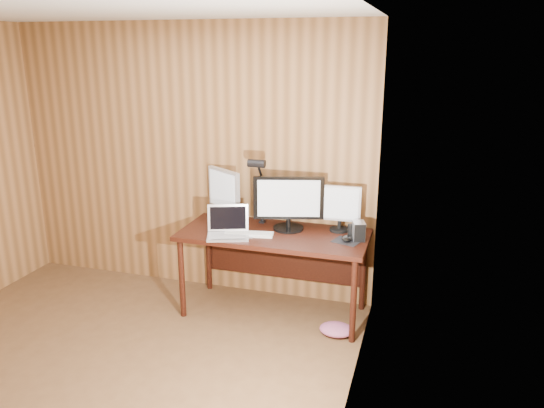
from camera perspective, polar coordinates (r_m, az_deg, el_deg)
The scene contains 14 objects.
room_shell at distance 3.41m, azimuth -23.27°, elevation -2.25°, with size 4.00×4.00×4.00m.
desk at distance 4.63m, azimuth 0.44°, elevation -4.24°, with size 1.60×0.70×0.75m.
monitor_center at distance 4.53m, azimuth 1.80°, elevation 0.20°, with size 0.59×0.26×0.47m.
monitor_left at distance 4.77m, azimuth -5.19°, elevation 1.16°, with size 0.38×0.26×0.48m.
monitor_right at distance 4.54m, azimuth 7.33°, elevation -0.33°, with size 0.35×0.17×0.40m.
laptop at distance 4.46m, azimuth -4.76°, elevation -2.63°, with size 0.41×0.37×0.25m.
keyboard at distance 4.47m, azimuth -2.60°, elevation -3.22°, with size 0.44×0.20×0.02m.
mousepad at distance 4.36m, azimuth 8.04°, elevation -3.98°, with size 0.21×0.17×0.00m, color black.
mouse at distance 4.36m, azimuth 8.05°, elevation -3.70°, with size 0.08×0.12×0.04m, color black.
hard_drive at distance 4.39m, azimuth 9.30°, elevation -2.88°, with size 0.13×0.16×0.15m.
phone at distance 4.44m, azimuth -2.34°, elevation -3.42°, with size 0.07×0.10×0.01m.
speaker at distance 4.44m, azimuth 8.43°, elevation -2.88°, with size 0.05×0.05×0.12m, color black.
desk_lamp at distance 4.59m, azimuth -1.39°, elevation 2.43°, with size 0.15×0.21×0.65m.
fabric_pile at distance 4.50m, azimuth 6.94°, elevation -13.26°, with size 0.28×0.23×0.09m, color #B85982, non-canonical shape.
Camera 1 is at (2.14, -2.45, 2.27)m, focal length 35.00 mm.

